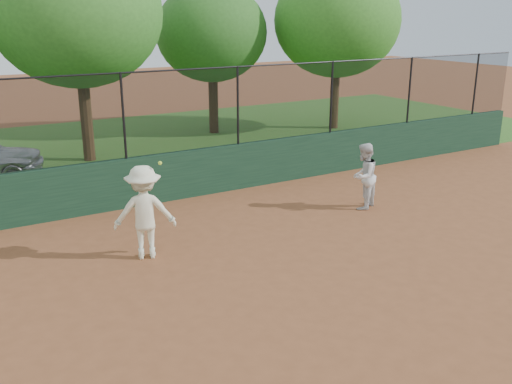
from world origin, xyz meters
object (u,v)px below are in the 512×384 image
player_main (144,212)px  tree_3 (212,33)px  player_second (364,176)px  tree_4 (338,21)px  tree_2 (77,13)px

player_main → tree_3: (6.40, 9.95, 2.85)m
tree_3 → player_main: bearing=-122.7°
player_second → tree_3: size_ratio=0.28×
tree_4 → player_main: bearing=-142.8°
tree_2 → player_second: bearing=-61.2°
player_main → tree_2: 8.88m
tree_4 → player_second: bearing=-123.9°
player_second → player_main: 5.44m
player_second → tree_3: 10.33m
player_main → tree_4: (10.98, 8.32, 3.27)m
player_second → tree_4: 10.48m
tree_3 → tree_4: bearing=-19.6°
player_second → player_main: size_ratio=0.83×
tree_2 → tree_3: bearing=19.5°
tree_2 → tree_3: (5.34, 1.89, -0.72)m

